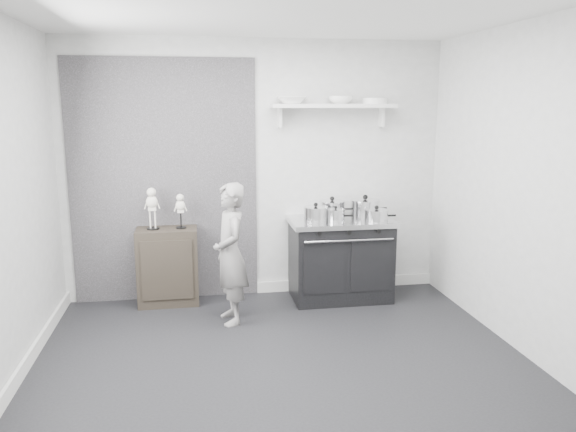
% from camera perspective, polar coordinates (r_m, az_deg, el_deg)
% --- Properties ---
extents(ground, '(4.00, 4.00, 0.00)m').
position_cam_1_polar(ground, '(4.61, -0.53, -14.97)').
color(ground, black).
rests_on(ground, ground).
extents(room_shell, '(4.02, 3.62, 2.71)m').
position_cam_1_polar(room_shell, '(4.28, -2.07, 5.92)').
color(room_shell, '#AEAEAC').
rests_on(room_shell, ground).
extents(wall_shelf, '(1.30, 0.26, 0.24)m').
position_cam_1_polar(wall_shelf, '(5.93, 4.61, 10.99)').
color(wall_shelf, silver).
rests_on(wall_shelf, room_shell).
extents(stove, '(1.07, 0.67, 0.86)m').
position_cam_1_polar(stove, '(5.97, 5.33, -4.31)').
color(stove, black).
rests_on(stove, ground).
extents(side_cabinet, '(0.61, 0.36, 0.79)m').
position_cam_1_polar(side_cabinet, '(5.93, -12.10, -5.01)').
color(side_cabinet, black).
rests_on(side_cabinet, ground).
extents(child, '(0.39, 0.53, 1.33)m').
position_cam_1_polar(child, '(5.27, -5.87, -3.84)').
color(child, gray).
rests_on(child, ground).
extents(pot_front_left, '(0.33, 0.25, 0.20)m').
position_cam_1_polar(pot_front_left, '(5.72, 2.84, 0.21)').
color(pot_front_left, silver).
rests_on(pot_front_left, stove).
extents(pot_back_left, '(0.36, 0.27, 0.22)m').
position_cam_1_polar(pot_back_left, '(5.97, 4.50, 0.75)').
color(pot_back_left, silver).
rests_on(pot_back_left, stove).
extents(pot_back_right, '(0.40, 0.31, 0.23)m').
position_cam_1_polar(pot_back_right, '(6.02, 7.83, 0.82)').
color(pot_back_right, silver).
rests_on(pot_back_right, stove).
extents(pot_front_right, '(0.33, 0.24, 0.16)m').
position_cam_1_polar(pot_front_right, '(5.80, 8.97, 0.08)').
color(pot_front_right, silver).
rests_on(pot_front_right, stove).
extents(pot_front_center, '(0.27, 0.18, 0.16)m').
position_cam_1_polar(pot_front_center, '(5.72, 4.87, 0.07)').
color(pot_front_center, silver).
rests_on(pot_front_center, stove).
extents(skeleton_full, '(0.14, 0.09, 0.49)m').
position_cam_1_polar(skeleton_full, '(5.79, -13.65, 1.06)').
color(skeleton_full, silver).
rests_on(skeleton_full, side_cabinet).
extents(skeleton_torso, '(0.11, 0.07, 0.41)m').
position_cam_1_polar(skeleton_torso, '(5.79, -10.87, 0.75)').
color(skeleton_torso, silver).
rests_on(skeleton_torso, side_cabinet).
extents(bowl_large, '(0.30, 0.30, 0.07)m').
position_cam_1_polar(bowl_large, '(5.84, 0.38, 11.69)').
color(bowl_large, white).
rests_on(bowl_large, wall_shelf).
extents(bowl_small, '(0.25, 0.25, 0.08)m').
position_cam_1_polar(bowl_small, '(5.95, 5.38, 11.66)').
color(bowl_small, white).
rests_on(bowl_small, wall_shelf).
extents(plate_stack, '(0.27, 0.27, 0.06)m').
position_cam_1_polar(plate_stack, '(6.05, 8.83, 11.48)').
color(plate_stack, silver).
rests_on(plate_stack, wall_shelf).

